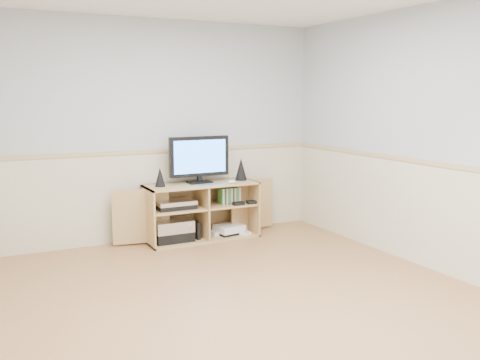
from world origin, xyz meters
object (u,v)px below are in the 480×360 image
media_cabinet (200,210)px  game_consoles (228,230)px  keyboard (213,184)px  monitor (199,158)px

media_cabinet → game_consoles: bearing=-11.8°
media_cabinet → keyboard: (0.09, -0.20, 0.32)m
keyboard → game_consoles: keyboard is taller
monitor → keyboard: bearing=-64.0°
keyboard → game_consoles: bearing=16.7°
media_cabinet → monitor: monitor is taller
monitor → keyboard: size_ratio=2.35×
media_cabinet → monitor: 0.61m
media_cabinet → game_consoles: 0.43m
monitor → game_consoles: (0.33, -0.06, -0.87)m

